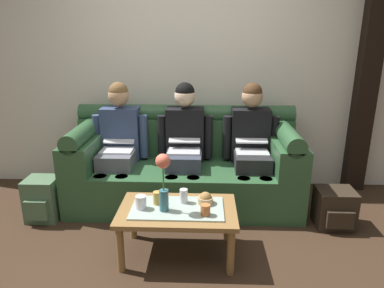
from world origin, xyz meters
name	(u,v)px	position (x,y,z in m)	size (l,w,h in m)	color
ground_plane	(176,271)	(0.00, 0.00, 0.00)	(14.00, 14.00, 0.00)	#382619
back_wall_patterned	(187,55)	(0.00, 1.70, 1.45)	(6.00, 0.12, 2.90)	silver
timber_pillar	(370,57)	(1.88, 1.58, 1.45)	(0.20, 0.20, 2.90)	black
couch	(185,167)	(0.00, 1.17, 0.37)	(2.25, 0.88, 0.96)	#2D5633
person_left	(119,139)	(-0.66, 1.17, 0.66)	(0.56, 0.67, 1.22)	#595B66
person_middle	(185,140)	(0.00, 1.17, 0.66)	(0.56, 0.67, 1.22)	#383D4C
person_right	(251,141)	(0.66, 1.17, 0.66)	(0.56, 0.67, 1.22)	#232326
coffee_table	(177,215)	(0.00, 0.22, 0.35)	(0.90, 0.55, 0.41)	olive
flower_vase	(163,177)	(-0.10, 0.16, 0.68)	(0.11, 0.11, 0.45)	#336672
snack_bowl	(205,199)	(0.21, 0.29, 0.45)	(0.12, 0.12, 0.10)	tan
cup_near_left	(205,210)	(0.21, 0.10, 0.45)	(0.07, 0.07, 0.08)	#B26633
cup_near_right	(141,202)	(-0.27, 0.19, 0.46)	(0.08, 0.08, 0.10)	silver
cup_far_center	(184,196)	(0.04, 0.30, 0.47)	(0.06, 0.06, 0.11)	silver
cup_far_left	(157,198)	(-0.16, 0.27, 0.46)	(0.06, 0.06, 0.10)	gold
backpack_right	(335,208)	(1.38, 0.71, 0.17)	(0.33, 0.32, 0.35)	#2D2319
backpack_left	(43,199)	(-1.30, 0.72, 0.20)	(0.29, 0.31, 0.40)	#4C6B4C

